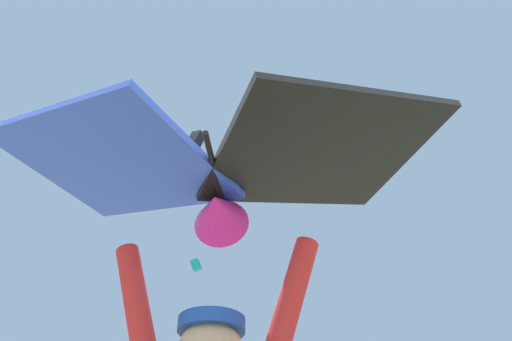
# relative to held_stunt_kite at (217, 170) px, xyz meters

# --- Properties ---
(held_stunt_kite) EXTENTS (2.00, 1.07, 0.42)m
(held_stunt_kite) POSITION_rel_held_stunt_kite_xyz_m (0.00, 0.00, 0.00)
(held_stunt_kite) COLOR black
(distant_kite_black_high_left) EXTENTS (0.99, 0.99, 1.23)m
(distant_kite_black_high_left) POSITION_rel_held_stunt_kite_xyz_m (-5.61, 19.51, 18.10)
(distant_kite_black_high_left) COLOR black
(distant_kite_teal_far_center) EXTENTS (0.92, 0.86, 1.09)m
(distant_kite_teal_far_center) POSITION_rel_held_stunt_kite_xyz_m (-7.74, 30.66, 15.48)
(distant_kite_teal_far_center) COLOR #19B2AD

